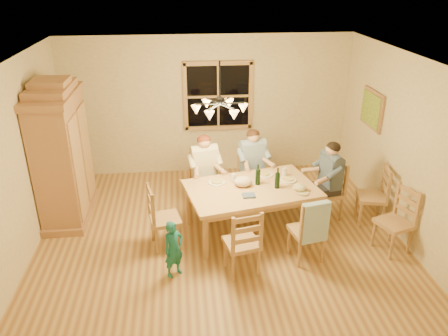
{
  "coord_description": "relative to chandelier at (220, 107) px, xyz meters",
  "views": [
    {
      "loc": [
        -0.53,
        -5.66,
        3.79
      ],
      "look_at": [
        0.07,
        0.1,
        1.13
      ],
      "focal_mm": 35.0,
      "sensor_mm": 36.0,
      "label": 1
    }
  ],
  "objects": [
    {
      "name": "adult_slate_man",
      "position": [
        1.8,
        0.42,
        -1.24
      ],
      "size": [
        0.49,
        0.46,
        0.87
      ],
      "rotation": [
        0.0,
        0.0,
        1.78
      ],
      "color": "#424F69",
      "rests_on": "floor"
    },
    {
      "name": "ceiling",
      "position": [
        0.0,
        0.0,
        0.62
      ],
      "size": [
        5.5,
        5.0,
        0.02
      ],
      "primitive_type": "cube",
      "color": "white",
      "rests_on": "wall_back"
    },
    {
      "name": "wall_back",
      "position": [
        0.0,
        2.5,
        -0.73
      ],
      "size": [
        5.5,
        0.02,
        2.7
      ],
      "primitive_type": "cube",
      "color": "tan",
      "rests_on": "floor"
    },
    {
      "name": "adult_woman",
      "position": [
        -0.17,
        0.93,
        -1.24
      ],
      "size": [
        0.46,
        0.49,
        0.87
      ],
      "rotation": [
        0.0,
        0.0,
        3.35
      ],
      "color": "beige",
      "rests_on": "floor"
    },
    {
      "name": "dining_table",
      "position": [
        0.49,
        0.14,
        -1.42
      ],
      "size": [
        2.13,
        1.55,
        0.76
      ],
      "rotation": [
        0.0,
        0.0,
        0.21
      ],
      "color": "tan",
      "rests_on": "floor"
    },
    {
      "name": "wine_glass_b",
      "position": [
        1.07,
        0.48,
        -1.25
      ],
      "size": [
        0.06,
        0.06,
        0.14
      ],
      "primitive_type": "cylinder",
      "color": "silver",
      "rests_on": "dining_table"
    },
    {
      "name": "chair_end_left",
      "position": [
        -0.82,
        -0.14,
        -1.77
      ],
      "size": [
        0.5,
        0.52,
        0.99
      ],
      "rotation": [
        0.0,
        0.0,
        -1.36
      ],
      "color": "#9D6F45",
      "rests_on": "floor"
    },
    {
      "name": "chair_spare_back",
      "position": [
        2.45,
        0.21,
        -1.77
      ],
      "size": [
        0.51,
        0.52,
        0.99
      ],
      "rotation": [
        0.0,
        0.0,
        1.34
      ],
      "color": "#9D6F45",
      "rests_on": "floor"
    },
    {
      "name": "adult_plaid_man",
      "position": [
        0.67,
        1.11,
        -1.24
      ],
      "size": [
        0.46,
        0.49,
        0.87
      ],
      "rotation": [
        0.0,
        0.0,
        3.35
      ],
      "color": "#355A94",
      "rests_on": "floor"
    },
    {
      "name": "child",
      "position": [
        -0.7,
        -0.83,
        -1.67
      ],
      "size": [
        0.36,
        0.33,
        0.81
      ],
      "primitive_type": "imported",
      "rotation": [
        0.0,
        0.0,
        0.63
      ],
      "color": "#18696F",
      "rests_on": "floor"
    },
    {
      "name": "chair_end_right",
      "position": [
        1.8,
        0.42,
        -1.77
      ],
      "size": [
        0.5,
        0.52,
        0.99
      ],
      "rotation": [
        0.0,
        0.0,
        1.78
      ],
      "color": "#9D6F45",
      "rests_on": "floor"
    },
    {
      "name": "chair_spare_front",
      "position": [
        2.45,
        -0.59,
        -1.77
      ],
      "size": [
        0.54,
        0.55,
        0.99
      ],
      "rotation": [
        0.0,
        0.0,
        1.9
      ],
      "color": "#9D6F45",
      "rests_on": "floor"
    },
    {
      "name": "plate_woman",
      "position": [
        -0.02,
        0.35,
        -1.31
      ],
      "size": [
        0.26,
        0.26,
        0.02
      ],
      "primitive_type": "cylinder",
      "color": "white",
      "rests_on": "dining_table"
    },
    {
      "name": "wine_bottle_a",
      "position": [
        0.6,
        0.24,
        -1.15
      ],
      "size": [
        0.08,
        0.08,
        0.33
      ],
      "primitive_type": "cylinder",
      "color": "black",
      "rests_on": "dining_table"
    },
    {
      "name": "chair_near_right",
      "position": [
        1.15,
        -0.65,
        -1.77
      ],
      "size": [
        0.52,
        0.5,
        0.99
      ],
      "rotation": [
        0.0,
        0.0,
        0.21
      ],
      "color": "#9D6F45",
      "rests_on": "floor"
    },
    {
      "name": "chandelier",
      "position": [
        0.0,
        0.0,
        0.0
      ],
      "size": [
        0.77,
        0.68,
        0.71
      ],
      "color": "black",
      "rests_on": "ceiling"
    },
    {
      "name": "wine_glass_a",
      "position": [
        0.24,
        0.35,
        -1.25
      ],
      "size": [
        0.06,
        0.06,
        0.14
      ],
      "primitive_type": "cylinder",
      "color": "silver",
      "rests_on": "dining_table"
    },
    {
      "name": "painting",
      "position": [
        2.71,
        1.2,
        -0.48
      ],
      "size": [
        0.06,
        0.78,
        0.64
      ],
      "color": "#936240",
      "rests_on": "wall_right"
    },
    {
      "name": "wine_bottle_b",
      "position": [
        0.87,
        0.1,
        -1.15
      ],
      "size": [
        0.08,
        0.08,
        0.33
      ],
      "primitive_type": "cylinder",
      "color": "black",
      "rests_on": "dining_table"
    },
    {
      "name": "cap",
      "position": [
        1.19,
        -0.03,
        -1.26
      ],
      "size": [
        0.2,
        0.2,
        0.11
      ],
      "primitive_type": "ellipsoid",
      "color": "tan",
      "rests_on": "dining_table"
    },
    {
      "name": "towel",
      "position": [
        1.19,
        -0.83,
        -1.38
      ],
      "size": [
        0.39,
        0.18,
        0.58
      ],
      "primitive_type": "cube",
      "rotation": [
        0.0,
        0.0,
        0.21
      ],
      "color": "#95B3CA",
      "rests_on": "chair_near_right"
    },
    {
      "name": "chair_far_right",
      "position": [
        0.67,
        1.11,
        -1.77
      ],
      "size": [
        0.52,
        0.5,
        0.99
      ],
      "rotation": [
        0.0,
        0.0,
        3.35
      ],
      "color": "#9D6F45",
      "rests_on": "floor"
    },
    {
      "name": "plate_plaid",
      "position": [
        0.78,
        0.56,
        -1.31
      ],
      "size": [
        0.26,
        0.26,
        0.02
      ],
      "primitive_type": "cylinder",
      "color": "white",
      "rests_on": "dining_table"
    },
    {
      "name": "cloth_bundle",
      "position": [
        0.37,
        0.21,
        -1.24
      ],
      "size": [
        0.28,
        0.22,
        0.15
      ],
      "primitive_type": "ellipsoid",
      "color": "#C6A890",
      "rests_on": "dining_table"
    },
    {
      "name": "armoire",
      "position": [
        -2.42,
        0.93,
        -1.02
      ],
      "size": [
        0.66,
        1.4,
        2.3
      ],
      "color": "#936240",
      "rests_on": "floor"
    },
    {
      "name": "floor",
      "position": [
        0.0,
        0.0,
        -2.08
      ],
      "size": [
        5.5,
        5.5,
        0.0
      ],
      "primitive_type": "plane",
      "color": "#8F5D34",
      "rests_on": "ground"
    },
    {
      "name": "wall_right",
      "position": [
        2.75,
        0.0,
        -0.73
      ],
      "size": [
        0.02,
        5.0,
        2.7
      ],
      "primitive_type": "cube",
      "color": "tan",
      "rests_on": "floor"
    },
    {
      "name": "window",
      "position": [
        0.2,
        2.47,
        -0.53
      ],
      "size": [
        1.3,
        0.06,
        1.3
      ],
      "color": "black",
      "rests_on": "wall_back"
    },
    {
      "name": "napkin",
      "position": [
        0.41,
        -0.13,
        -1.3
      ],
      "size": [
        0.21,
        0.17,
        0.03
      ],
      "primitive_type": "cube",
      "rotation": [
        0.0,
        0.0,
        0.21
      ],
      "color": "#45577F",
      "rests_on": "dining_table"
    },
    {
      "name": "wall_left",
      "position": [
        -2.75,
        0.0,
        -0.73
      ],
      "size": [
        0.02,
        5.0,
        2.7
      ],
      "primitive_type": "cube",
      "color": "tan",
      "rests_on": "floor"
    },
    {
      "name": "chair_far_left",
      "position": [
        -0.17,
        0.93,
        -1.77
      ],
      "size": [
        0.52,
        0.5,
        0.99
      ],
      "rotation": [
        0.0,
        0.0,
        3.35
      ],
      "color": "#9D6F45",
      "rests_on": "floor"
    },
    {
      "name": "chair_near_left",
      "position": [
        0.21,
        -0.85,
        -1.77
      ],
      "size": [
        0.52,
        0.5,
        0.99
      ],
      "rotation": [
        0.0,
        0.0,
        0.21
      ],
      "color": "#9D6F45",
      "rests_on": "floor"
    },
    {
      "name": "plate_slate",
      "position": [
        1.1,
        0.32,
        -1.31
      ],
      "size": [
        0.26,
        0.26,
        0.02
      ],
      "primitive_type": "cylinder",
      "color": "white",
      "rests_on": "dining_table"
    }
  ]
}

